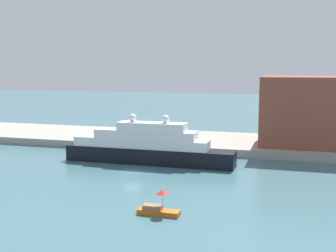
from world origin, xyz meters
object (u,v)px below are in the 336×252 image
object	(u,v)px
large_yacht	(147,147)
small_motorboat	(158,208)
person_figure	(143,134)
harbor_building	(305,110)
mooring_bollard	(163,142)
parked_car	(126,134)

from	to	relation	value
large_yacht	small_motorboat	bearing A→B (deg)	-67.95
large_yacht	person_figure	bearing A→B (deg)	111.76
harbor_building	mooring_bollard	world-z (taller)	harbor_building
parked_car	person_figure	world-z (taller)	person_figure
large_yacht	parked_car	distance (m)	19.21
harbor_building	parked_car	world-z (taller)	harbor_building
parked_car	harbor_building	bearing A→B (deg)	4.19
small_motorboat	mooring_bollard	world-z (taller)	small_motorboat
parked_car	mooring_bollard	size ratio (longest dim) A/B	5.62
large_yacht	small_motorboat	xyz separation A→B (m)	(9.95, -24.57, -2.05)
large_yacht	small_motorboat	world-z (taller)	large_yacht
person_figure	mooring_bollard	distance (m)	8.39
harbor_building	person_figure	distance (m)	32.99
small_motorboat	person_figure	size ratio (longest dim) A/B	2.67
harbor_building	large_yacht	bearing A→B (deg)	-144.07
person_figure	small_motorboat	bearing A→B (deg)	-68.06
harbor_building	person_figure	bearing A→B (deg)	-174.92
small_motorboat	mooring_bollard	distance (m)	36.28
large_yacht	mooring_bollard	world-z (taller)	large_yacht
small_motorboat	person_figure	distance (m)	43.72
harbor_building	small_motorboat	bearing A→B (deg)	-110.29
harbor_building	parked_car	distance (m)	36.91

